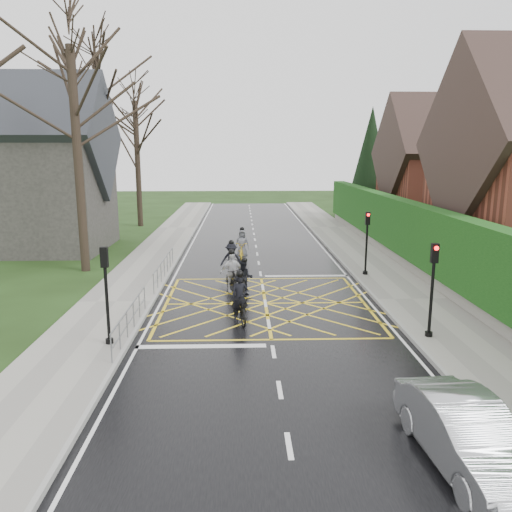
{
  "coord_description": "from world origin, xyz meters",
  "views": [
    {
      "loc": [
        -0.98,
        -19.33,
        6.0
      ],
      "look_at": [
        -0.28,
        3.2,
        1.3
      ],
      "focal_mm": 35.0,
      "sensor_mm": 36.0,
      "label": 1
    }
  ],
  "objects": [
    {
      "name": "house_far",
      "position": [
        14.75,
        18.0,
        4.36
      ],
      "size": [
        9.8,
        8.8,
        10.3
      ],
      "color": "brown",
      "rests_on": "ground"
    },
    {
      "name": "traffic_light_ne",
      "position": [
        5.1,
        4.2,
        1.66
      ],
      "size": [
        0.24,
        0.31,
        3.21
      ],
      "rotation": [
        0.0,
        0.0,
        3.14
      ],
      "color": "black",
      "rests_on": "ground"
    },
    {
      "name": "stone_wall",
      "position": [
        7.75,
        6.0,
        0.35
      ],
      "size": [
        0.5,
        38.0,
        0.7
      ],
      "primitive_type": "cube",
      "color": "slate",
      "rests_on": "ground"
    },
    {
      "name": "cyclist_lead",
      "position": [
        -0.91,
        8.81,
        0.63
      ],
      "size": [
        0.84,
        1.91,
        1.82
      ],
      "rotation": [
        0.0,
        0.0,
        -0.06
      ],
      "color": "gold",
      "rests_on": "ground"
    },
    {
      "name": "cyclist_rear",
      "position": [
        -1.03,
        -2.11,
        0.61
      ],
      "size": [
        1.07,
        2.03,
        1.88
      ],
      "rotation": [
        0.0,
        0.0,
        0.22
      ],
      "color": "black",
      "rests_on": "ground"
    },
    {
      "name": "railing_south",
      "position": [
        -4.65,
        -3.5,
        0.78
      ],
      "size": [
        0.05,
        5.04,
        1.03
      ],
      "color": "slate",
      "rests_on": "ground"
    },
    {
      "name": "sidewalk_left",
      "position": [
        -6.0,
        0.0,
        0.07
      ],
      "size": [
        3.0,
        80.0,
        0.15
      ],
      "primitive_type": "cube",
      "color": "gray",
      "rests_on": "ground"
    },
    {
      "name": "cyclist_front",
      "position": [
        -1.38,
        1.7,
        0.71
      ],
      "size": [
        1.11,
        1.99,
        1.92
      ],
      "rotation": [
        0.0,
        0.0,
        0.27
      ],
      "color": "black",
      "rests_on": "ground"
    },
    {
      "name": "church",
      "position": [
        -13.54,
        12.0,
        4.93
      ],
      "size": [
        8.8,
        7.8,
        11.0
      ],
      "color": "#2D2B28",
      "rests_on": "ground"
    },
    {
      "name": "sidewalk_right",
      "position": [
        6.0,
        0.0,
        0.07
      ],
      "size": [
        3.0,
        80.0,
        0.15
      ],
      "primitive_type": "cube",
      "color": "gray",
      "rests_on": "ground"
    },
    {
      "name": "car",
      "position": [
        3.36,
        -10.77,
        0.66
      ],
      "size": [
        1.71,
        4.13,
        1.33
      ],
      "primitive_type": "imported",
      "rotation": [
        0.0,
        0.0,
        0.08
      ],
      "color": "#B0B3B8",
      "rests_on": "ground"
    },
    {
      "name": "tree_near",
      "position": [
        -9.0,
        6.0,
        7.91
      ],
      "size": [
        9.24,
        9.24,
        11.44
      ],
      "color": "black",
      "rests_on": "ground"
    },
    {
      "name": "ground",
      "position": [
        0.0,
        0.0,
        0.0
      ],
      "size": [
        120.0,
        120.0,
        0.0
      ],
      "primitive_type": "plane",
      "color": "black",
      "rests_on": "ground"
    },
    {
      "name": "tree_mid",
      "position": [
        -10.0,
        14.0,
        8.63
      ],
      "size": [
        10.08,
        10.08,
        12.48
      ],
      "color": "black",
      "rests_on": "ground"
    },
    {
      "name": "road",
      "position": [
        0.0,
        0.0,
        0.01
      ],
      "size": [
        9.0,
        80.0,
        0.01
      ],
      "primitive_type": "cube",
      "color": "black",
      "rests_on": "ground"
    },
    {
      "name": "cyclist_back",
      "position": [
        -0.84,
        1.19,
        0.62
      ],
      "size": [
        0.74,
        1.65,
        1.65
      ],
      "rotation": [
        0.0,
        0.0,
        -0.01
      ],
      "color": "black",
      "rests_on": "ground"
    },
    {
      "name": "traffic_light_sw",
      "position": [
        -5.1,
        -4.5,
        1.66
      ],
      "size": [
        0.24,
        0.31,
        3.21
      ],
      "color": "black",
      "rests_on": "ground"
    },
    {
      "name": "tree_far",
      "position": [
        -9.3,
        22.0,
        7.19
      ],
      "size": [
        8.4,
        8.4,
        10.4
      ],
      "color": "black",
      "rests_on": "ground"
    },
    {
      "name": "traffic_light_se",
      "position": [
        5.1,
        -4.2,
        1.66
      ],
      "size": [
        0.24,
        0.31,
        3.21
      ],
      "rotation": [
        0.0,
        0.0,
        3.14
      ],
      "color": "black",
      "rests_on": "ground"
    },
    {
      "name": "hedge",
      "position": [
        7.75,
        6.0,
        2.1
      ],
      "size": [
        0.9,
        38.0,
        2.8
      ],
      "primitive_type": "cube",
      "color": "#113A10",
      "rests_on": "stone_wall"
    },
    {
      "name": "conifer",
      "position": [
        10.75,
        26.0,
        4.99
      ],
      "size": [
        4.6,
        4.6,
        10.0
      ],
      "color": "black",
      "rests_on": "ground"
    },
    {
      "name": "cyclist_mid",
      "position": [
        -1.45,
        4.49,
        0.67
      ],
      "size": [
        1.09,
        1.89,
        1.83
      ],
      "rotation": [
        0.0,
        0.0,
        0.01
      ],
      "color": "black",
      "rests_on": "ground"
    },
    {
      "name": "railing_north",
      "position": [
        -4.65,
        4.0,
        0.79
      ],
      "size": [
        0.05,
        6.04,
        1.03
      ],
      "color": "slate",
      "rests_on": "ground"
    }
  ]
}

